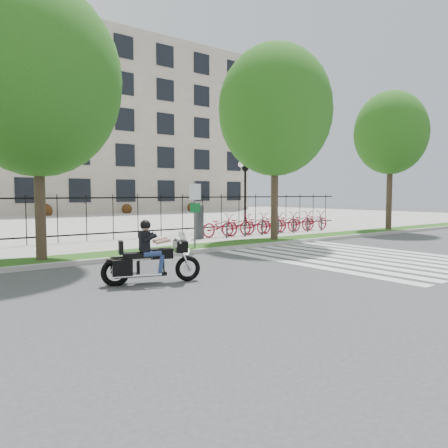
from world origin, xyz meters
TOP-DOWN VIEW (x-y plane):
  - ground at (0.00, 0.00)m, footprint 120.00×120.00m
  - curb at (0.00, 4.10)m, footprint 60.00×0.20m
  - grass_verge at (0.00, 4.95)m, footprint 60.00×1.50m
  - sidewalk at (0.00, 7.45)m, footprint 60.00×3.50m
  - plaza at (0.00, 25.00)m, footprint 80.00×34.00m
  - crosswalk_stripes at (4.83, 0.00)m, footprint 5.70×8.00m
  - iron_fence at (0.00, 9.20)m, footprint 30.00×0.06m
  - lamp_post_right at (10.00, 12.00)m, footprint 1.06×0.70m
  - street_tree_1 at (-4.16, 4.95)m, footprint 5.06×5.06m
  - street_tree_2 at (5.75, 4.95)m, footprint 4.99×4.99m
  - street_tree_3 at (14.76, 4.95)m, footprint 4.07×4.07m
  - bike_share_station at (7.67, 7.20)m, footprint 8.99×0.89m
  - sign_pole_regulatory at (1.27, 4.58)m, footprint 0.50×0.09m
  - motorcycle_rider at (-2.82, 0.33)m, footprint 2.34×1.15m

SIDE VIEW (x-z plane):
  - ground at x=0.00m, z-range 0.00..0.00m
  - crosswalk_stripes at x=4.83m, z-range 0.00..0.01m
  - plaza at x=0.00m, z-range 0.00..0.10m
  - curb at x=0.00m, z-range 0.00..0.15m
  - grass_verge at x=0.00m, z-range 0.00..0.15m
  - sidewalk at x=0.00m, z-range 0.00..0.15m
  - motorcycle_rider at x=-2.82m, z-range -0.31..1.56m
  - bike_share_station at x=7.67m, z-range -0.07..1.43m
  - iron_fence at x=0.00m, z-range 0.15..2.15m
  - sign_pole_regulatory at x=1.27m, z-range 0.49..2.99m
  - lamp_post_right at x=10.00m, z-range 1.08..5.33m
  - street_tree_1 at x=-4.16m, z-range 1.41..9.76m
  - street_tree_3 at x=14.76m, z-range 1.69..9.49m
  - street_tree_2 at x=5.75m, z-range 1.54..10.09m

